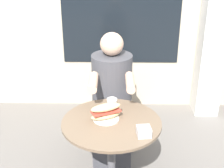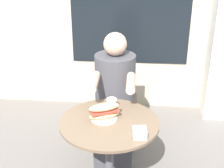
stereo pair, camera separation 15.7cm
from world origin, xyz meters
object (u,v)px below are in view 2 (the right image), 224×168
(seated_diner, at_px, (115,108))
(sandwich_on_plate, at_px, (104,112))
(drink_cup, at_px, (111,104))
(diner_chair, at_px, (117,91))
(cafe_table, at_px, (109,143))

(seated_diner, bearing_deg, sandwich_on_plate, 85.51)
(sandwich_on_plate, bearing_deg, drink_cup, 76.58)
(diner_chair, height_order, sandwich_on_plate, diner_chair)
(sandwich_on_plate, relative_size, drink_cup, 2.74)
(cafe_table, relative_size, seated_diner, 0.60)
(sandwich_on_plate, distance_m, drink_cup, 0.16)
(cafe_table, bearing_deg, drink_cup, 91.07)
(diner_chair, bearing_deg, seated_diner, 89.39)
(diner_chair, relative_size, seated_diner, 0.73)
(diner_chair, bearing_deg, drink_cup, 89.58)
(diner_chair, distance_m, seated_diner, 0.35)
(cafe_table, distance_m, diner_chair, 0.90)
(cafe_table, relative_size, sandwich_on_plate, 3.00)
(diner_chair, xyz_separation_m, sandwich_on_plate, (-0.03, -0.87, 0.24))
(cafe_table, bearing_deg, sandwich_on_plate, 143.90)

